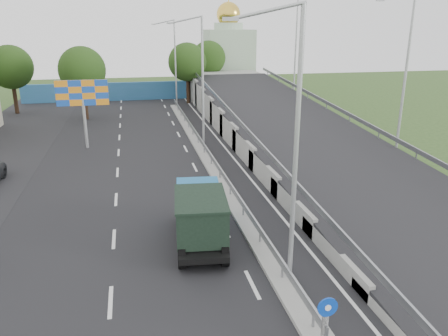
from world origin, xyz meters
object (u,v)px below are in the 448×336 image
object	(u,v)px
church	(228,55)
billboard	(82,97)
sign_bollard	(326,321)
dump_truck	(200,214)
lamp_post_mid	(200,76)
lamp_post_near	(292,137)
lamp_post_far	(174,58)

from	to	relation	value
church	billboard	world-z (taller)	church
sign_bollard	dump_truck	bearing A→B (deg)	108.28
sign_bollard	lamp_post_mid	world-z (taller)	lamp_post_mid
billboard	dump_truck	xyz separation A→B (m)	(6.43, -18.04, -2.81)
dump_truck	lamp_post_near	bearing A→B (deg)	-49.89
lamp_post_far	billboard	xyz separation A→B (m)	(-9.11, -18.00, -1.62)
lamp_post_mid	lamp_post_far	world-z (taller)	same
sign_bollard	lamp_post_far	size ratio (longest dim) A/B	0.17
sign_bollard	dump_truck	xyz separation A→B (m)	(-2.57, 7.78, 0.35)
sign_bollard	dump_truck	world-z (taller)	dump_truck
sign_bollard	lamp_post_far	world-z (taller)	lamp_post_far
lamp_post_near	lamp_post_far	world-z (taller)	same
billboard	sign_bollard	bearing A→B (deg)	-70.79
lamp_post_far	church	world-z (taller)	church
lamp_post_near	billboard	bearing A→B (deg)	112.49
lamp_post_near	church	bearing A→B (deg)	79.62
lamp_post_near	lamp_post_mid	size ratio (longest dim) A/B	1.00
sign_bollard	billboard	bearing A→B (deg)	109.21
lamp_post_far	dump_truck	bearing A→B (deg)	-94.25
lamp_post_mid	lamp_post_near	bearing A→B (deg)	-90.00
billboard	dump_truck	world-z (taller)	billboard
lamp_post_mid	church	world-z (taller)	church
lamp_post_far	dump_truck	xyz separation A→B (m)	(-2.68, -36.04, -4.43)
sign_bollard	church	xyz separation A→B (m)	(10.00, 57.83, 4.28)
lamp_post_mid	church	xyz separation A→B (m)	(9.89, 34.00, -0.50)
sign_bollard	lamp_post_near	xyz separation A→B (m)	(0.11, 3.83, 4.77)
sign_bollard	dump_truck	size ratio (longest dim) A/B	0.29
sign_bollard	dump_truck	distance (m)	8.20
lamp_post_mid	lamp_post_far	distance (m)	20.00
lamp_post_far	church	size ratio (longest dim) A/B	0.73
lamp_post_near	church	world-z (taller)	church
church	billboard	distance (m)	37.23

